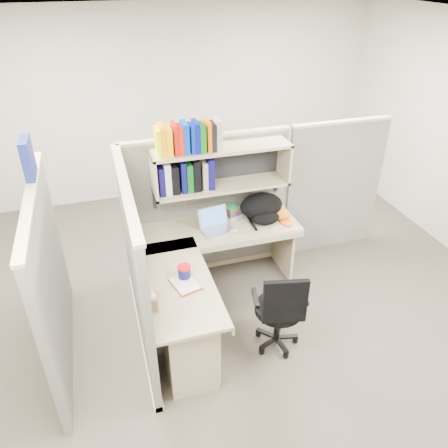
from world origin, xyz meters
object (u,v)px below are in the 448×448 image
object	(u,v)px
backpack	(263,208)
desk	(199,310)
snack_canister	(184,271)
laptop	(217,221)
task_chair	(279,321)

from	to	relation	value
backpack	desk	bearing A→B (deg)	-119.78
backpack	snack_canister	xyz separation A→B (m)	(-1.02, -0.73, -0.08)
laptop	task_chair	size ratio (longest dim) A/B	0.35
laptop	task_chair	distance (m)	1.18
desk	backpack	world-z (taller)	backpack
desk	laptop	world-z (taller)	laptop
backpack	task_chair	distance (m)	1.25
snack_canister	task_chair	world-z (taller)	task_chair
snack_canister	task_chair	size ratio (longest dim) A/B	0.13
task_chair	snack_canister	bearing A→B (deg)	154.34
snack_canister	task_chair	xyz separation A→B (m)	(0.77, -0.37, -0.47)
desk	laptop	xyz separation A→B (m)	(0.40, 0.79, 0.41)
desk	snack_canister	size ratio (longest dim) A/B	14.79
snack_canister	task_chair	distance (m)	0.97
desk	laptop	distance (m)	0.97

